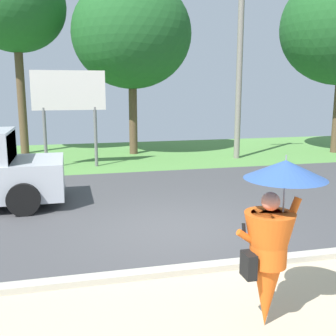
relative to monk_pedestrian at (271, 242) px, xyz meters
name	(u,v)px	position (x,y,z in m)	size (l,w,h in m)	color
ground_plane	(148,196)	(-0.21, 6.60, -1.13)	(40.00, 22.00, 0.20)	#424244
monk_pedestrian	(271,242)	(0.00, 0.00, 0.00)	(1.05, 0.96, 2.13)	#E55B19
utility_pole	(240,64)	(4.52, 11.52, 2.76)	(1.80, 0.24, 7.33)	gray
roadside_billboard	(69,97)	(-2.21, 11.09, 1.46)	(2.60, 0.12, 3.50)	slate
tree_left_far	(132,34)	(0.52, 13.71, 4.05)	(5.06, 5.06, 7.44)	brown
tree_right_mid	(15,7)	(-4.21, 14.98, 5.16)	(4.21, 4.21, 8.19)	brown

